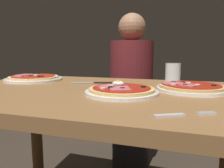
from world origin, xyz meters
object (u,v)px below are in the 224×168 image
at_px(pizza_across_left, 191,88).
at_px(diner_person, 131,97).
at_px(fork, 180,115).
at_px(pizza_across_right, 34,78).
at_px(dining_table, 98,118).
at_px(pizza_foreground, 121,91).
at_px(water_glass_near, 173,74).
at_px(knife, 95,83).

height_order(pizza_across_left, diner_person, diner_person).
xyz_separation_m(pizza_across_left, diner_person, (-0.39, 0.69, -0.20)).
bearing_deg(fork, pizza_across_right, 149.31).
xyz_separation_m(pizza_across_right, fork, (0.75, -0.45, -0.01)).
xyz_separation_m(dining_table, pizza_across_right, (-0.43, 0.17, 0.13)).
bearing_deg(pizza_across_left, pizza_foreground, -148.63).
bearing_deg(pizza_across_left, dining_table, -166.51).
xyz_separation_m(pizza_foreground, pizza_across_right, (-0.55, 0.23, -0.00)).
xyz_separation_m(dining_table, diner_person, (-0.03, 0.77, -0.07)).
distance_m(water_glass_near, fork, 0.60).
distance_m(pizza_across_left, fork, 0.37).
height_order(pizza_across_right, diner_person, diner_person).
relative_size(pizza_across_left, fork, 1.85).
xyz_separation_m(pizza_across_left, pizza_across_right, (-0.79, 0.08, -0.00)).
height_order(water_glass_near, diner_person, diner_person).
bearing_deg(water_glass_near, pizza_across_right, -167.98).
height_order(dining_table, knife, knife).
bearing_deg(pizza_foreground, knife, 131.03).
distance_m(knife, diner_person, 0.64).
distance_m(pizza_across_left, water_glass_near, 0.25).
bearing_deg(diner_person, fork, 108.09).
height_order(pizza_foreground, water_glass_near, water_glass_near).
height_order(pizza_across_left, pizza_across_right, same).
distance_m(pizza_foreground, knife, 0.29).
distance_m(pizza_across_right, diner_person, 0.76).
relative_size(dining_table, knife, 6.48).
bearing_deg(diner_person, pizza_foreground, 99.65).
distance_m(dining_table, diner_person, 0.78).
xyz_separation_m(pizza_across_right, diner_person, (0.41, 0.61, -0.20)).
bearing_deg(pizza_across_right, knife, -1.21).
bearing_deg(pizza_across_right, pizza_across_left, -5.70).
distance_m(pizza_across_right, knife, 0.36).
bearing_deg(diner_person, pizza_across_left, 119.45).
relative_size(pizza_foreground, fork, 1.82).
bearing_deg(knife, pizza_across_left, -9.32).
height_order(pizza_across_left, knife, pizza_across_left).
height_order(pizza_foreground, pizza_across_left, pizza_foreground).
relative_size(pizza_across_right, knife, 1.55).
xyz_separation_m(water_glass_near, knife, (-0.36, -0.16, -0.04)).
bearing_deg(knife, water_glass_near, 23.99).
height_order(pizza_foreground, fork, pizza_foreground).
bearing_deg(dining_table, water_glass_near, 48.39).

